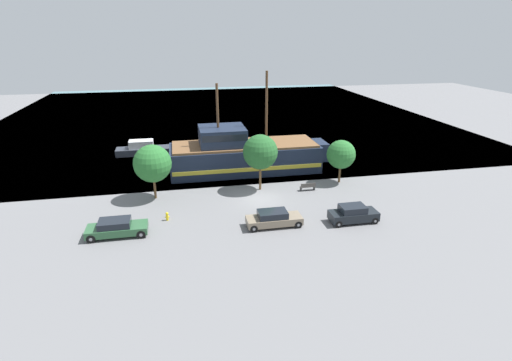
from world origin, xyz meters
name	(u,v)px	position (x,y,z in m)	size (l,w,h in m)	color
ground_plane	(260,199)	(0.00, 0.00, 0.00)	(160.00, 160.00, 0.00)	slate
water_surface	(215,114)	(0.00, 44.00, 0.00)	(80.00, 80.00, 0.00)	slate
pirate_ship	(243,154)	(-0.18, 8.84, 2.02)	(18.64, 6.01, 11.51)	#192338
moored_boat_dockside	(145,149)	(-12.05, 18.15, 0.70)	(7.86, 2.24, 1.91)	#2D333D
parked_car_curb_front	(353,214)	(6.89, -6.61, 0.76)	(4.19, 1.79, 1.55)	black
parked_car_curb_mid	(116,228)	(-12.98, -5.17, 0.71)	(4.80, 1.96, 1.41)	#2D5B38
parked_car_curb_rear	(274,219)	(-0.08, -6.01, 0.70)	(4.72, 1.81, 1.40)	#7F705B
fire_hydrant	(167,216)	(-9.00, -3.08, 0.41)	(0.42, 0.25, 0.76)	yellow
bench_promenade_east	(308,187)	(5.34, 1.12, 0.43)	(1.58, 0.45, 0.85)	#4C4742
tree_row_east	(152,164)	(-10.18, 2.22, 3.63)	(3.68, 3.68, 5.47)	brown
tree_row_mideast	(260,152)	(0.55, 2.46, 4.09)	(3.57, 3.57, 5.89)	brown
tree_row_midwest	(341,155)	(9.51, 2.82, 3.18)	(3.09, 3.09, 4.74)	brown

